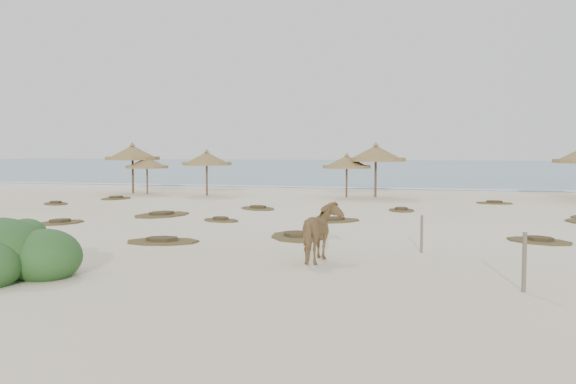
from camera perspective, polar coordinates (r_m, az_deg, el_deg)
name	(u,v)px	position (r m, az deg, el deg)	size (l,w,h in m)	color
ground	(279,240)	(19.79, -0.79, -4.32)	(160.00, 160.00, 0.00)	#F3E9C8
ocean	(417,167)	(94.07, 11.37, 2.18)	(200.00, 100.00, 0.01)	#265274
foam_line	(377,188)	(45.28, 7.93, 0.34)	(70.00, 0.60, 0.01)	white
palapa_0	(132,153)	(41.26, -13.66, 3.35)	(3.59, 3.59, 3.19)	#4F3928
palapa_1	(147,163)	(40.14, -12.43, 2.51)	(2.87, 2.87, 2.43)	#4F3928
palapa_2	(207,159)	(38.20, -7.24, 2.90)	(3.91, 3.91, 2.77)	#4F3928
palapa_3	(347,163)	(36.65, 5.24, 2.62)	(3.58, 3.58, 2.56)	#4F3928
palapa_4	(376,154)	(36.98, 7.81, 3.34)	(4.19, 4.19, 3.17)	#4F3928
horse	(322,232)	(16.04, 3.04, -3.61)	(0.80, 1.75, 1.48)	olive
fence_post_near	(524,262)	(13.55, 20.27, -5.88)	(0.09, 0.09, 1.19)	#6A624F
fence_post_far	(422,234)	(17.82, 11.79, -3.67)	(0.07, 0.07, 1.02)	#6A624F
bush	(2,255)	(15.50, -24.09, -5.11)	(3.41, 3.01, 1.53)	#2F5A26
scrub_0	(60,222)	(25.61, -19.60, -2.54)	(1.87, 2.25, 0.16)	brown
scrub_1	(162,214)	(27.40, -11.14, -1.97)	(2.54, 3.19, 0.16)	brown
scrub_2	(221,220)	(25.05, -5.99, -2.47)	(1.95, 1.72, 0.16)	brown
scrub_3	(332,220)	(24.88, 3.96, -2.50)	(2.71, 2.51, 0.16)	brown
scrub_4	(539,240)	(20.85, 21.41, -4.03)	(2.41, 2.20, 0.16)	brown
scrub_6	(116,198)	(36.79, -15.02, -0.52)	(1.51, 2.20, 0.16)	brown
scrub_7	(401,210)	(29.31, 10.05, -1.57)	(1.43, 1.93, 0.16)	brown
scrub_8	(56,203)	(34.26, -19.96, -0.95)	(2.05, 2.02, 0.16)	brown
scrub_9	(297,236)	(20.40, 0.82, -3.92)	(2.47, 2.97, 0.16)	brown
scrub_10	(494,203)	(34.18, 17.87, -0.91)	(1.91, 1.34, 0.16)	brown
scrub_11	(162,241)	(19.70, -11.10, -4.28)	(2.47, 1.88, 0.16)	brown
scrub_13	(258,208)	(29.72, -2.69, -1.43)	(2.44, 2.43, 0.16)	brown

